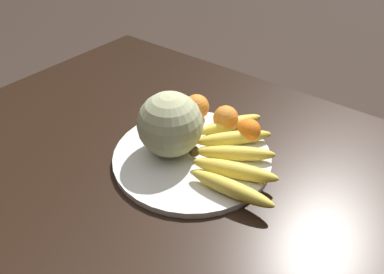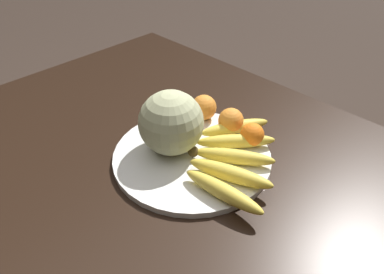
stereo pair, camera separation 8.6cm
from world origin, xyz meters
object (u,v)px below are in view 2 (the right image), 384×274
(orange_mid_center, at_px, (184,117))
(produce_tag, at_px, (220,150))
(orange_back_left, at_px, (252,135))
(kitchen_table, at_px, (165,190))
(banana_bunch, at_px, (231,157))
(fruit_bowl, at_px, (192,156))
(orange_front_left, at_px, (231,121))
(orange_front_right, at_px, (204,107))
(melon, at_px, (172,123))

(orange_mid_center, bearing_deg, produce_tag, 176.10)
(orange_back_left, bearing_deg, kitchen_table, 54.91)
(banana_bunch, height_order, produce_tag, banana_bunch)
(fruit_bowl, height_order, orange_back_left, orange_back_left)
(orange_mid_center, relative_size, orange_back_left, 0.97)
(orange_front_left, relative_size, produce_tag, 0.70)
(orange_front_left, xyz_separation_m, orange_front_right, (0.09, 0.00, 0.00))
(kitchen_table, bearing_deg, orange_back_left, -125.09)
(melon, xyz_separation_m, orange_front_left, (-0.05, -0.16, -0.04))
(melon, distance_m, orange_front_right, 0.16)
(banana_bunch, xyz_separation_m, orange_front_right, (0.17, -0.09, 0.02))
(fruit_bowl, height_order, orange_front_right, orange_front_right)
(orange_front_left, distance_m, produce_tag, 0.09)
(kitchen_table, relative_size, orange_front_left, 19.77)
(orange_mid_center, height_order, orange_back_left, orange_back_left)
(fruit_bowl, relative_size, melon, 2.46)
(orange_back_left, bearing_deg, orange_mid_center, 19.79)
(melon, height_order, produce_tag, melon)
(orange_front_left, bearing_deg, banana_bunch, 130.87)
(melon, bearing_deg, orange_front_right, -75.45)
(melon, bearing_deg, kitchen_table, 87.01)
(produce_tag, bearing_deg, orange_back_left, -104.41)
(orange_front_right, height_order, produce_tag, orange_front_right)
(melon, relative_size, orange_front_left, 2.36)
(orange_back_left, height_order, produce_tag, orange_back_left)
(produce_tag, bearing_deg, orange_front_right, -16.52)
(kitchen_table, height_order, orange_front_right, orange_front_right)
(orange_front_left, bearing_deg, fruit_bowl, 88.06)
(melon, relative_size, produce_tag, 1.65)
(kitchen_table, relative_size, orange_mid_center, 22.83)
(fruit_bowl, bearing_deg, banana_bunch, -156.90)
(banana_bunch, distance_m, orange_front_left, 0.13)
(kitchen_table, bearing_deg, orange_front_right, -78.13)
(orange_front_right, bearing_deg, kitchen_table, 101.87)
(banana_bunch, bearing_deg, kitchen_table, 178.78)
(melon, relative_size, orange_front_right, 2.27)
(kitchen_table, bearing_deg, orange_front_left, -105.82)
(fruit_bowl, distance_m, produce_tag, 0.07)
(kitchen_table, height_order, orange_back_left, orange_back_left)
(orange_front_right, bearing_deg, produce_tag, 149.26)
(fruit_bowl, xyz_separation_m, melon, (0.05, 0.02, 0.08))
(fruit_bowl, bearing_deg, orange_front_right, -56.85)
(melon, xyz_separation_m, orange_back_left, (-0.12, -0.15, -0.05))
(kitchen_table, bearing_deg, melon, -92.99)
(kitchen_table, xyz_separation_m, orange_mid_center, (0.05, -0.12, 0.15))
(produce_tag, bearing_deg, orange_front_left, -52.44)
(melon, height_order, orange_front_left, melon)
(fruit_bowl, height_order, produce_tag, produce_tag)
(fruit_bowl, bearing_deg, orange_front_left, -91.94)
(kitchen_table, bearing_deg, banana_bunch, -147.52)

